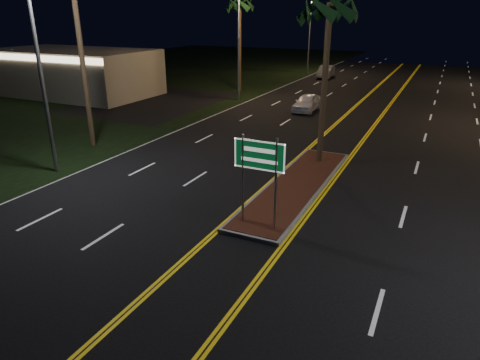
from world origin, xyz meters
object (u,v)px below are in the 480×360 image
Objects in this scene: streetlight_left_far at (313,25)px; palm_left_far at (240,5)px; median_island at (297,186)px; commercial_building at (72,72)px; palm_median at (330,8)px; car_near at (307,101)px; highway_sign at (259,164)px; streetlight_left_mid at (243,31)px; car_far at (326,71)px; streetlight_left_near at (43,48)px.

palm_left_far is (-2.19, -16.00, 2.09)m from streetlight_left_far.
median_island is 29.13m from commercial_building.
car_near is at bearing 110.19° from palm_median.
streetlight_left_far is (-10.61, 41.20, 3.25)m from highway_sign.
car_far is (2.84, 16.73, -4.86)m from streetlight_left_mid.
median_island is at bearing -74.67° from car_near.
commercial_building is 16.47m from palm_left_far.
car_far is at bearing -49.07° from streetlight_left_far.
median_island is at bearing -58.02° from streetlight_left_mid.
highway_sign is 38.76m from car_far.
palm_median is (0.00, 3.50, 7.19)m from median_island.
commercial_building is at bearing -135.26° from car_far.
palm_left_far reaches higher than car_near.
palm_median is at bearing -53.82° from palm_left_far.
commercial_building reaches higher than car_far.
streetlight_left_far is at bearing 105.67° from car_near.
highway_sign is 0.36× the size of streetlight_left_far.
streetlight_left_near is 12.55m from palm_median.
streetlight_left_mid is 1.89× the size of car_far.
palm_left_far is at bearing -115.48° from car_far.
palm_left_far is at bearing 118.67° from streetlight_left_mid.
commercial_building is (-26.00, 17.19, -0.40)m from highway_sign.
palm_left_far is 1.85× the size of car_far.
streetlight_left_mid is (0.00, 20.00, 0.00)m from streetlight_left_near.
commercial_building is 1.67× the size of streetlight_left_mid.
palm_left_far is at bearing 145.21° from car_near.
streetlight_left_mid is 5.01m from palm_left_far.
streetlight_left_near reaches higher than commercial_building.
car_far reaches higher than median_island.
car_near is 0.94× the size of car_far.
palm_left_far is at bearing 121.36° from median_island.
streetlight_left_near is 19.88m from car_near.
median_island is 2.29× the size of car_near.
car_near is at bearing -83.33° from car_far.
streetlight_left_mid is at bearing 121.98° from median_island.
palm_left_far is at bearing 31.25° from commercial_building.
car_far is (5.02, 12.73, -6.95)m from palm_left_far.
palm_left_far reaches higher than commercial_building.
palm_median reaches higher than commercial_building.
streetlight_left_near is 20.00m from streetlight_left_mid.
car_near is (-4.30, 11.70, -6.53)m from palm_median.
streetlight_left_mid is (15.39, 4.01, 3.65)m from commercial_building.
commercial_building is at bearing 153.45° from median_island.
highway_sign is at bearing -75.56° from streetlight_left_far.
streetlight_left_near is 1.89× the size of car_far.
car_far is at bearing 102.98° from median_island.
car_far is at bearing 104.43° from palm_median.
commercial_building is (-26.00, 12.99, 1.92)m from median_island.
streetlight_left_far is 1.02× the size of palm_left_far.
highway_sign is 11.17m from streetlight_left_near.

